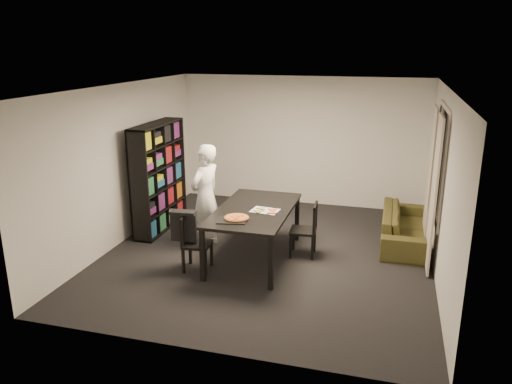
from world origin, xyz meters
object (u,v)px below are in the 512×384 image
(bookshelf, at_px, (159,177))
(sofa, at_px, (405,226))
(dining_table, at_px, (254,213))
(person, at_px, (205,196))
(chair_left, at_px, (192,239))
(chair_right, at_px, (308,226))
(pepperoni_pizza, at_px, (237,218))
(baking_tray, at_px, (232,220))

(bookshelf, bearing_deg, sofa, 6.10)
(bookshelf, xyz_separation_m, dining_table, (1.99, -0.86, -0.21))
(bookshelf, relative_size, person, 1.12)
(chair_left, relative_size, chair_right, 0.97)
(person, bearing_deg, chair_left, 26.09)
(chair_left, bearing_deg, pepperoni_pizza, -88.87)
(chair_left, height_order, chair_right, chair_right)
(chair_right, bearing_deg, baking_tray, -48.97)
(dining_table, height_order, baking_tray, baking_tray)
(dining_table, relative_size, pepperoni_pizza, 5.59)
(dining_table, xyz_separation_m, sofa, (2.25, 1.31, -0.46))
(bookshelf, height_order, chair_right, bookshelf)
(dining_table, distance_m, pepperoni_pizza, 0.55)
(pepperoni_pizza, bearing_deg, baking_tray, -130.58)
(person, height_order, pepperoni_pizza, person)
(chair_left, relative_size, person, 0.49)
(person, bearing_deg, sofa, 126.87)
(chair_right, xyz_separation_m, person, (-1.67, -0.06, 0.36))
(dining_table, xyz_separation_m, person, (-0.89, 0.28, 0.11))
(sofa, bearing_deg, chair_right, 123.42)
(bookshelf, distance_m, chair_right, 2.86)
(pepperoni_pizza, bearing_deg, sofa, 37.92)
(chair_left, xyz_separation_m, pepperoni_pizza, (0.67, 0.07, 0.37))
(chair_right, distance_m, sofa, 1.77)
(chair_left, height_order, sofa, chair_left)
(person, distance_m, pepperoni_pizza, 1.13)
(chair_left, xyz_separation_m, chair_right, (1.56, 0.94, 0.01))
(bookshelf, height_order, sofa, bookshelf)
(chair_right, distance_m, baking_tray, 1.37)
(bookshelf, bearing_deg, person, -27.68)
(bookshelf, bearing_deg, dining_table, -23.31)
(sofa, bearing_deg, dining_table, 120.25)
(dining_table, height_order, person, person)
(person, bearing_deg, pepperoni_pizza, 62.72)
(sofa, bearing_deg, pepperoni_pizza, 127.92)
(chair_left, xyz_separation_m, person, (-0.11, 0.88, 0.38))
(baking_tray, xyz_separation_m, sofa, (2.41, 1.90, -0.54))
(chair_left, xyz_separation_m, sofa, (3.03, 1.91, -0.20))
(chair_right, bearing_deg, sofa, 119.85)
(baking_tray, bearing_deg, bookshelf, 141.63)
(chair_right, bearing_deg, pepperoni_pizza, -49.28)
(bookshelf, bearing_deg, pepperoni_pizza, -36.41)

